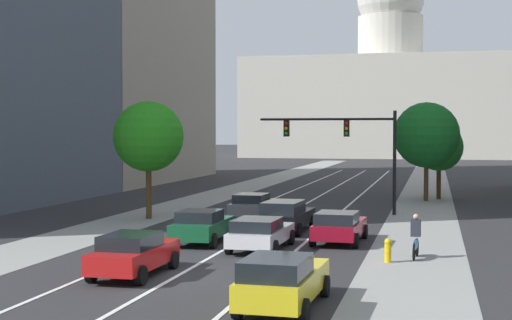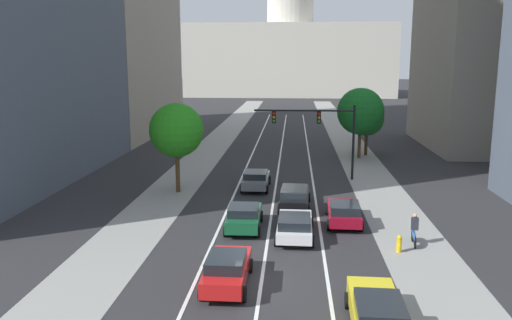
# 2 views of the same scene
# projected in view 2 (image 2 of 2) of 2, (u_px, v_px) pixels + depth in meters

# --- Properties ---
(ground_plane) EXTENTS (400.00, 400.00, 0.00)m
(ground_plane) POSITION_uv_depth(u_px,v_px,m) (282.00, 141.00, 62.02)
(ground_plane) COLOR #2B2B2D
(sidewalk_left) EXTENTS (3.83, 130.00, 0.01)m
(sidewalk_left) POSITION_uv_depth(u_px,v_px,m) (212.00, 147.00, 57.68)
(sidewalk_left) COLOR gray
(sidewalk_left) RESTS_ON ground
(sidewalk_right) EXTENTS (3.83, 130.00, 0.01)m
(sidewalk_right) POSITION_uv_depth(u_px,v_px,m) (352.00, 149.00, 56.57)
(sidewalk_right) COLOR gray
(sidewalk_right) RESTS_ON ground
(lane_stripe_left) EXTENTS (0.16, 90.00, 0.01)m
(lane_stripe_left) POSITION_uv_depth(u_px,v_px,m) (247.00, 166.00, 47.54)
(lane_stripe_left) COLOR white
(lane_stripe_left) RESTS_ON ground
(lane_stripe_center) EXTENTS (0.16, 90.00, 0.01)m
(lane_stripe_center) POSITION_uv_depth(u_px,v_px,m) (279.00, 167.00, 47.33)
(lane_stripe_center) COLOR white
(lane_stripe_center) RESTS_ON ground
(lane_stripe_right) EXTENTS (0.16, 90.00, 0.01)m
(lane_stripe_right) POSITION_uv_depth(u_px,v_px,m) (311.00, 167.00, 47.13)
(lane_stripe_right) COLOR white
(lane_stripe_right) RESTS_ON ground
(capitol_building) EXTENTS (53.71, 22.44, 37.07)m
(capitol_building) POSITION_uv_depth(u_px,v_px,m) (290.00, 52.00, 138.76)
(capitol_building) COLOR beige
(capitol_building) RESTS_ON ground
(car_crimson) EXTENTS (2.16, 4.48, 1.41)m
(car_crimson) POSITION_uv_depth(u_px,v_px,m) (344.00, 212.00, 30.76)
(car_crimson) COLOR maroon
(car_crimson) RESTS_ON ground
(car_red) EXTENTS (1.96, 4.38, 1.46)m
(car_red) POSITION_uv_depth(u_px,v_px,m) (227.00, 269.00, 22.31)
(car_red) COLOR red
(car_red) RESTS_ON ground
(car_green) EXTENTS (2.06, 4.27, 1.46)m
(car_green) POSITION_uv_depth(u_px,v_px,m) (244.00, 216.00, 29.81)
(car_green) COLOR #14512D
(car_green) RESTS_ON ground
(car_black) EXTENTS (2.17, 4.82, 1.57)m
(car_black) POSITION_uv_depth(u_px,v_px,m) (295.00, 197.00, 33.84)
(car_black) COLOR black
(car_black) RESTS_ON ground
(car_gray) EXTENTS (2.08, 4.51, 1.42)m
(car_gray) POSITION_uv_depth(u_px,v_px,m) (256.00, 179.00, 39.14)
(car_gray) COLOR slate
(car_gray) RESTS_ON ground
(car_white) EXTENTS (2.14, 4.66, 1.35)m
(car_white) POSITION_uv_depth(u_px,v_px,m) (295.00, 225.00, 28.35)
(car_white) COLOR silver
(car_white) RESTS_ON ground
(car_yellow) EXTENTS (2.08, 4.70, 1.55)m
(car_yellow) POSITION_uv_depth(u_px,v_px,m) (377.00, 312.00, 18.45)
(car_yellow) COLOR yellow
(car_yellow) RESTS_ON ground
(traffic_signal_mast) EXTENTS (8.09, 0.39, 6.07)m
(traffic_signal_mast) POSITION_uv_depth(u_px,v_px,m) (321.00, 126.00, 41.63)
(traffic_signal_mast) COLOR black
(traffic_signal_mast) RESTS_ON ground
(fire_hydrant) EXTENTS (0.26, 0.35, 0.91)m
(fire_hydrant) POSITION_uv_depth(u_px,v_px,m) (399.00, 243.00, 26.28)
(fire_hydrant) COLOR yellow
(fire_hydrant) RESTS_ON ground
(cyclist) EXTENTS (0.38, 1.70, 1.72)m
(cyclist) POSITION_uv_depth(u_px,v_px,m) (414.00, 230.00, 27.23)
(cyclist) COLOR black
(cyclist) RESTS_ON ground
(street_tree_far_right) EXTENTS (3.43, 3.43, 5.46)m
(street_tree_far_right) POSITION_uv_depth(u_px,v_px,m) (367.00, 119.00, 52.28)
(street_tree_far_right) COLOR #51381E
(street_tree_far_right) RESTS_ON ground
(street_tree_mid_left) EXTENTS (3.93, 3.93, 6.55)m
(street_tree_mid_left) POSITION_uv_depth(u_px,v_px,m) (176.00, 130.00, 37.46)
(street_tree_mid_left) COLOR #51381E
(street_tree_mid_left) RESTS_ON ground
(street_tree_near_right) EXTENTS (4.59, 4.59, 6.91)m
(street_tree_near_right) POSITION_uv_depth(u_px,v_px,m) (361.00, 111.00, 50.67)
(street_tree_near_right) COLOR #51381E
(street_tree_near_right) RESTS_ON ground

